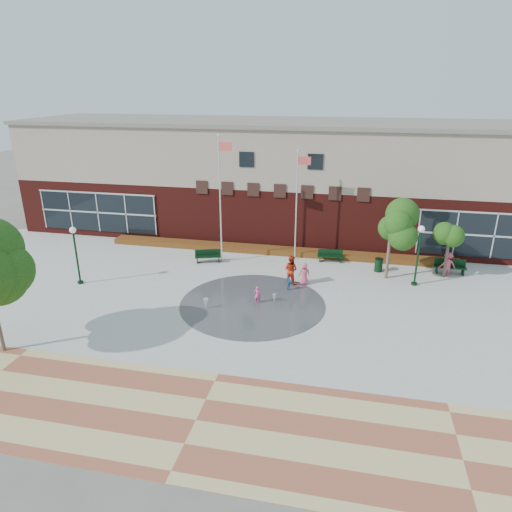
% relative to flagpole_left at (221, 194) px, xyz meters
% --- Properties ---
extents(ground, '(120.00, 120.00, 0.00)m').
position_rel_flagpole_left_xyz_m(ground, '(3.54, -9.11, -4.96)').
color(ground, '#666056').
rests_on(ground, ground).
extents(plaza_concrete, '(46.00, 18.00, 0.01)m').
position_rel_flagpole_left_xyz_m(plaza_concrete, '(3.54, -5.11, -4.95)').
color(plaza_concrete, '#A8A8A0').
rests_on(plaza_concrete, ground).
extents(paver_band, '(46.00, 6.00, 0.01)m').
position_rel_flagpole_left_xyz_m(paver_band, '(3.54, -16.11, -4.95)').
color(paver_band, '#9C5037').
rests_on(paver_band, ground).
extents(splash_pad, '(8.40, 8.40, 0.01)m').
position_rel_flagpole_left_xyz_m(splash_pad, '(3.54, -6.11, -4.95)').
color(splash_pad, '#383A3D').
rests_on(splash_pad, ground).
extents(library_building, '(44.40, 10.40, 9.20)m').
position_rel_flagpole_left_xyz_m(library_building, '(3.54, 8.37, -0.31)').
color(library_building, '#50130F').
rests_on(library_building, ground).
extents(flower_bed, '(26.00, 1.20, 0.40)m').
position_rel_flagpole_left_xyz_m(flower_bed, '(3.54, 2.49, -4.96)').
color(flower_bed, '#96100B').
rests_on(flower_bed, ground).
extents(flagpole_left, '(1.02, 0.32, 8.91)m').
position_rel_flagpole_left_xyz_m(flagpole_left, '(0.00, 0.00, 0.00)').
color(flagpole_left, silver).
rests_on(flagpole_left, ground).
extents(flagpole_right, '(0.97, 0.16, 7.84)m').
position_rel_flagpole_left_xyz_m(flagpole_right, '(5.04, 1.59, -0.58)').
color(flagpole_right, silver).
rests_on(flagpole_right, ground).
extents(lamp_left, '(0.40, 0.40, 3.78)m').
position_rel_flagpole_left_xyz_m(lamp_left, '(-7.83, -5.57, -2.61)').
color(lamp_left, black).
rests_on(lamp_left, ground).
extents(lamp_right, '(0.42, 0.42, 3.92)m').
position_rel_flagpole_left_xyz_m(lamp_right, '(13.00, -1.40, -2.52)').
color(lamp_right, black).
rests_on(lamp_right, ground).
extents(bench_left, '(1.89, 1.04, 0.92)m').
position_rel_flagpole_left_xyz_m(bench_left, '(-0.96, -0.36, -4.66)').
color(bench_left, black).
rests_on(bench_left, ground).
extents(bench_mid, '(1.80, 0.63, 0.89)m').
position_rel_flagpole_left_xyz_m(bench_mid, '(7.55, 1.54, -4.67)').
color(bench_mid, black).
rests_on(bench_mid, ground).
extents(bench_right, '(2.01, 0.59, 1.01)m').
position_rel_flagpole_left_xyz_m(bench_right, '(15.51, 1.00, -4.63)').
color(bench_right, black).
rests_on(bench_right, ground).
extents(trash_can, '(0.57, 0.57, 0.94)m').
position_rel_flagpole_left_xyz_m(trash_can, '(10.85, 0.42, -4.48)').
color(trash_can, black).
rests_on(trash_can, ground).
extents(tree_mid, '(2.91, 2.91, 4.92)m').
position_rel_flagpole_left_xyz_m(tree_mid, '(11.30, -0.63, -1.38)').
color(tree_mid, '#4F3C32').
rests_on(tree_mid, ground).
extents(tree_small_right, '(2.12, 2.12, 3.62)m').
position_rel_flagpole_left_xyz_m(tree_small_right, '(15.06, 0.41, -2.31)').
color(tree_small_right, '#4F3C32').
rests_on(tree_small_right, ground).
extents(water_jet_a, '(0.31, 0.31, 0.60)m').
position_rel_flagpole_left_xyz_m(water_jet_a, '(1.09, -7.26, -4.96)').
color(water_jet_a, white).
rests_on(water_jet_a, ground).
extents(water_jet_b, '(0.22, 0.22, 0.50)m').
position_rel_flagpole_left_xyz_m(water_jet_b, '(4.74, -5.68, -4.96)').
color(water_jet_b, white).
rests_on(water_jet_b, ground).
extents(child_splash, '(0.39, 0.26, 1.07)m').
position_rel_flagpole_left_xyz_m(child_splash, '(3.80, -5.95, -4.43)').
color(child_splash, '#E8427F').
rests_on(child_splash, ground).
extents(adult_red, '(1.14, 1.03, 1.92)m').
position_rel_flagpole_left_xyz_m(adult_red, '(5.31, -2.83, -4.00)').
color(adult_red, red).
rests_on(adult_red, ground).
extents(adult_pink, '(0.80, 0.62, 1.45)m').
position_rel_flagpole_left_xyz_m(adult_pink, '(6.16, -2.76, -4.23)').
color(adult_pink, '#CD4D66').
rests_on(adult_pink, ground).
extents(child_blue, '(0.55, 0.47, 0.88)m').
position_rel_flagpole_left_xyz_m(child_blue, '(5.32, -3.85, -4.52)').
color(child_blue, '#1F61AF').
rests_on(child_blue, ground).
extents(person_bench, '(1.17, 0.80, 1.67)m').
position_rel_flagpole_left_xyz_m(person_bench, '(15.22, 0.55, -4.12)').
color(person_bench, '#C74259').
rests_on(person_bench, ground).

